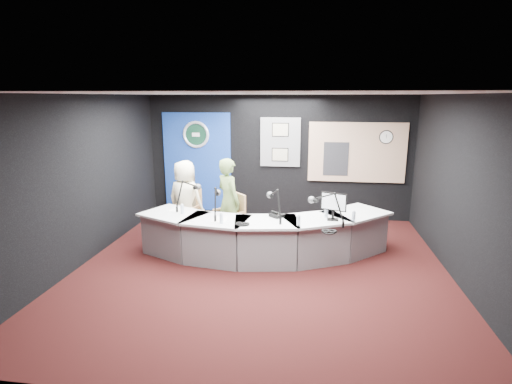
# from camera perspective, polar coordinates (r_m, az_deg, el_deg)

# --- Properties ---
(ground) EXTENTS (6.00, 6.00, 0.00)m
(ground) POSITION_cam_1_polar(r_m,az_deg,el_deg) (6.68, 0.76, -10.88)
(ground) COLOR black
(ground) RESTS_ON ground
(ceiling) EXTENTS (6.00, 6.00, 0.02)m
(ceiling) POSITION_cam_1_polar(r_m,az_deg,el_deg) (6.09, 0.84, 13.89)
(ceiling) COLOR silver
(ceiling) RESTS_ON ground
(wall_back) EXTENTS (6.00, 0.02, 2.80)m
(wall_back) POSITION_cam_1_polar(r_m,az_deg,el_deg) (9.17, 3.16, 4.97)
(wall_back) COLOR black
(wall_back) RESTS_ON ground
(wall_front) EXTENTS (6.00, 0.02, 2.80)m
(wall_front) POSITION_cam_1_polar(r_m,az_deg,el_deg) (3.42, -5.63, -10.02)
(wall_front) COLOR black
(wall_front) RESTS_ON ground
(wall_left) EXTENTS (0.02, 6.00, 2.80)m
(wall_left) POSITION_cam_1_polar(r_m,az_deg,el_deg) (7.24, -23.47, 1.56)
(wall_left) COLOR black
(wall_left) RESTS_ON ground
(wall_right) EXTENTS (0.02, 6.00, 2.80)m
(wall_right) POSITION_cam_1_polar(r_m,az_deg,el_deg) (6.58, 27.67, 0.02)
(wall_right) COLOR black
(wall_right) RESTS_ON ground
(broadcast_desk) EXTENTS (4.50, 1.90, 0.75)m
(broadcast_desk) POSITION_cam_1_polar(r_m,az_deg,el_deg) (7.05, 0.93, -6.25)
(broadcast_desk) COLOR silver
(broadcast_desk) RESTS_ON ground
(backdrop_panel) EXTENTS (1.60, 0.05, 2.30)m
(backdrop_panel) POSITION_cam_1_polar(r_m,az_deg,el_deg) (9.51, -8.37, 4.24)
(backdrop_panel) COLOR navy
(backdrop_panel) RESTS_ON wall_back
(agency_seal) EXTENTS (0.63, 0.07, 0.63)m
(agency_seal) POSITION_cam_1_polar(r_m,az_deg,el_deg) (9.40, -8.58, 8.11)
(agency_seal) COLOR silver
(agency_seal) RESTS_ON backdrop_panel
(seal_center) EXTENTS (0.48, 0.01, 0.48)m
(seal_center) POSITION_cam_1_polar(r_m,az_deg,el_deg) (9.40, -8.57, 8.12)
(seal_center) COLOR #0D3120
(seal_center) RESTS_ON backdrop_panel
(pinboard) EXTENTS (0.90, 0.04, 1.10)m
(pinboard) POSITION_cam_1_polar(r_m,az_deg,el_deg) (9.09, 3.49, 7.11)
(pinboard) COLOR slate
(pinboard) RESTS_ON wall_back
(framed_photo_upper) EXTENTS (0.34, 0.02, 0.27)m
(framed_photo_upper) POSITION_cam_1_polar(r_m,az_deg,el_deg) (9.04, 3.50, 8.86)
(framed_photo_upper) COLOR gray
(framed_photo_upper) RESTS_ON pinboard
(framed_photo_lower) EXTENTS (0.34, 0.02, 0.27)m
(framed_photo_lower) POSITION_cam_1_polar(r_m,az_deg,el_deg) (9.10, 3.45, 5.34)
(framed_photo_lower) COLOR gray
(framed_photo_lower) RESTS_ON pinboard
(booth_window_frame) EXTENTS (2.12, 0.06, 1.32)m
(booth_window_frame) POSITION_cam_1_polar(r_m,az_deg,el_deg) (9.14, 14.20, 5.50)
(booth_window_frame) COLOR tan
(booth_window_frame) RESTS_ON wall_back
(booth_glow) EXTENTS (2.00, 0.02, 1.20)m
(booth_glow) POSITION_cam_1_polar(r_m,az_deg,el_deg) (9.13, 14.21, 5.49)
(booth_glow) COLOR #FFCDA1
(booth_glow) RESTS_ON booth_window_frame
(equipment_rack) EXTENTS (0.55, 0.02, 0.75)m
(equipment_rack) POSITION_cam_1_polar(r_m,az_deg,el_deg) (9.10, 11.34, 4.65)
(equipment_rack) COLOR black
(equipment_rack) RESTS_ON booth_window_frame
(wall_clock) EXTENTS (0.28, 0.01, 0.28)m
(wall_clock) POSITION_cam_1_polar(r_m,az_deg,el_deg) (9.16, 18.11, 7.47)
(wall_clock) COLOR white
(wall_clock) RESTS_ON booth_window_frame
(armchair_left) EXTENTS (0.63, 0.63, 0.93)m
(armchair_left) POSITION_cam_1_polar(r_m,az_deg,el_deg) (8.11, -9.97, -3.11)
(armchair_left) COLOR #AA7A4D
(armchair_left) RESTS_ON ground
(armchair_right) EXTENTS (0.69, 0.69, 0.87)m
(armchair_right) POSITION_cam_1_polar(r_m,az_deg,el_deg) (7.67, -3.89, -4.19)
(armchair_right) COLOR #AA7A4D
(armchair_right) RESTS_ON ground
(draped_jacket) EXTENTS (0.51, 0.21, 0.70)m
(draped_jacket) POSITION_cam_1_polar(r_m,az_deg,el_deg) (8.32, -10.02, -1.60)
(draped_jacket) COLOR slate
(draped_jacket) RESTS_ON armchair_left
(person_man) EXTENTS (0.86, 0.67, 1.55)m
(person_man) POSITION_cam_1_polar(r_m,az_deg,el_deg) (8.03, -10.06, -1.01)
(person_man) COLOR #FFF2CB
(person_man) RESTS_ON ground
(person_woman) EXTENTS (0.70, 0.71, 1.65)m
(person_woman) POSITION_cam_1_polar(r_m,az_deg,el_deg) (7.56, -3.94, -1.36)
(person_woman) COLOR #60793F
(person_woman) RESTS_ON ground
(computer_monitor) EXTENTS (0.43, 0.20, 0.31)m
(computer_monitor) POSITION_cam_1_polar(r_m,az_deg,el_deg) (6.70, 11.01, -1.34)
(computer_monitor) COLOR black
(computer_monitor) RESTS_ON broadcast_desk
(desk_phone) EXTENTS (0.28, 0.28, 0.05)m
(desk_phone) POSITION_cam_1_polar(r_m,az_deg,el_deg) (6.84, 2.96, -3.37)
(desk_phone) COLOR black
(desk_phone) RESTS_ON broadcast_desk
(headphones_near) EXTENTS (0.23, 0.23, 0.04)m
(headphones_near) POSITION_cam_1_polar(r_m,az_deg,el_deg) (6.18, 10.41, -5.53)
(headphones_near) COLOR black
(headphones_near) RESTS_ON broadcast_desk
(headphones_far) EXTENTS (0.21, 0.21, 0.03)m
(headphones_far) POSITION_cam_1_polar(r_m,az_deg,el_deg) (6.42, -1.97, -4.58)
(headphones_far) COLOR black
(headphones_far) RESTS_ON broadcast_desk
(paper_stack) EXTENTS (0.24, 0.33, 0.00)m
(paper_stack) POSITION_cam_1_polar(r_m,az_deg,el_deg) (7.42, -11.29, -2.47)
(paper_stack) COLOR white
(paper_stack) RESTS_ON broadcast_desk
(notepad) EXTENTS (0.24, 0.34, 0.00)m
(notepad) POSITION_cam_1_polar(r_m,az_deg,el_deg) (6.72, -5.20, -3.92)
(notepad) COLOR white
(notepad) RESTS_ON broadcast_desk
(boom_mic_a) EXTENTS (0.35, 0.69, 0.60)m
(boom_mic_a) POSITION_cam_1_polar(r_m,az_deg,el_deg) (7.41, -9.74, -0.02)
(boom_mic_a) COLOR black
(boom_mic_a) RESTS_ON broadcast_desk
(boom_mic_b) EXTENTS (0.22, 0.73, 0.60)m
(boom_mic_b) POSITION_cam_1_polar(r_m,az_deg,el_deg) (6.84, -5.70, -1.03)
(boom_mic_b) COLOR black
(boom_mic_b) RESTS_ON broadcast_desk
(boom_mic_c) EXTENTS (0.35, 0.69, 0.60)m
(boom_mic_c) POSITION_cam_1_polar(r_m,az_deg,el_deg) (6.66, 2.74, -1.37)
(boom_mic_c) COLOR black
(boom_mic_c) RESTS_ON broadcast_desk
(boom_mic_d) EXTENTS (0.62, 0.48, 0.60)m
(boom_mic_d) POSITION_cam_1_polar(r_m,az_deg,el_deg) (6.52, 10.13, -1.91)
(boom_mic_d) COLOR black
(boom_mic_d) RESTS_ON broadcast_desk
(water_bottles) EXTENTS (3.00, 0.63, 0.18)m
(water_bottles) POSITION_cam_1_polar(r_m,az_deg,el_deg) (6.66, 1.20, -3.25)
(water_bottles) COLOR silver
(water_bottles) RESTS_ON broadcast_desk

